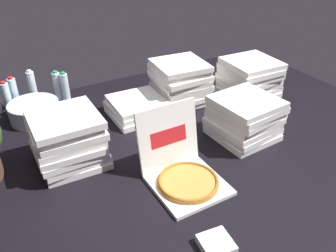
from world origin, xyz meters
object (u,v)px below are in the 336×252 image
(pizza_stack_right_mid, at_px, (249,80))
(water_bottle_3, at_px, (58,88))
(water_bottle_4, at_px, (65,89))
(water_bottle_2, at_px, (32,87))
(pizza_stack_left_mid, at_px, (180,82))
(open_pizza_box, at_px, (183,171))
(water_bottle_1, at_px, (7,99))
(pizza_stack_center_far, at_px, (245,118))
(pizza_stack_left_far, at_px, (68,139))
(water_bottle_0, at_px, (14,94))
(napkin_pile, at_px, (216,244))
(pizza_stack_right_near, at_px, (137,107))
(ice_bucket, at_px, (35,111))

(pizza_stack_right_mid, height_order, water_bottle_3, pizza_stack_right_mid)
(water_bottle_4, bearing_deg, water_bottle_2, 141.18)
(pizza_stack_left_mid, bearing_deg, water_bottle_3, 151.49)
(open_pizza_box, height_order, water_bottle_1, open_pizza_box)
(pizza_stack_center_far, bearing_deg, water_bottle_3, 129.86)
(pizza_stack_left_far, distance_m, water_bottle_2, 0.89)
(water_bottle_0, height_order, water_bottle_4, same)
(pizza_stack_center_far, relative_size, pizza_stack_left_mid, 1.03)
(napkin_pile, bearing_deg, water_bottle_4, 95.69)
(pizza_stack_right_near, bearing_deg, water_bottle_4, 132.16)
(pizza_stack_right_mid, height_order, pizza_stack_center_far, pizza_stack_right_mid)
(napkin_pile, bearing_deg, pizza_stack_left_mid, 64.61)
(ice_bucket, relative_size, napkin_pile, 2.50)
(pizza_stack_left_far, height_order, water_bottle_1, pizza_stack_left_far)
(pizza_stack_left_far, bearing_deg, pizza_stack_right_near, 28.11)
(pizza_stack_center_far, bearing_deg, pizza_stack_right_mid, 45.92)
(pizza_stack_left_far, xyz_separation_m, water_bottle_2, (-0.01, 0.89, -0.03))
(pizza_stack_center_far, bearing_deg, open_pizza_box, -162.41)
(water_bottle_3, relative_size, water_bottle_4, 1.00)
(pizza_stack_right_near, bearing_deg, water_bottle_1, 149.21)
(pizza_stack_center_far, height_order, water_bottle_0, pizza_stack_center_far)
(pizza_stack_left_mid, relative_size, water_bottle_3, 1.59)
(pizza_stack_center_far, bearing_deg, pizza_stack_left_mid, 97.86)
(open_pizza_box, height_order, water_bottle_2, open_pizza_box)
(pizza_stack_left_mid, relative_size, ice_bucket, 1.19)
(water_bottle_2, xyz_separation_m, water_bottle_4, (0.20, -0.16, 0.00))
(water_bottle_1, bearing_deg, pizza_stack_center_far, -40.37)
(water_bottle_0, distance_m, water_bottle_1, 0.08)
(pizza_stack_left_far, bearing_deg, water_bottle_3, 79.16)
(water_bottle_0, bearing_deg, pizza_stack_left_far, -79.68)
(pizza_stack_right_near, relative_size, water_bottle_3, 1.51)
(pizza_stack_left_mid, bearing_deg, pizza_stack_left_far, -160.29)
(ice_bucket, bearing_deg, pizza_stack_right_near, -25.04)
(pizza_stack_right_mid, bearing_deg, water_bottle_2, 151.58)
(ice_bucket, relative_size, water_bottle_4, 1.34)
(water_bottle_3, bearing_deg, pizza_stack_left_mid, -28.51)
(pizza_stack_left_mid, distance_m, water_bottle_1, 1.24)
(open_pizza_box, xyz_separation_m, pizza_stack_left_far, (-0.47, 0.47, 0.09))
(pizza_stack_left_far, distance_m, pizza_stack_right_near, 0.66)
(open_pizza_box, xyz_separation_m, water_bottle_4, (-0.28, 1.20, 0.05))
(pizza_stack_center_far, xyz_separation_m, pizza_stack_left_far, (-1.04, 0.29, 0.02))
(pizza_stack_right_near, height_order, ice_bucket, ice_bucket)
(open_pizza_box, relative_size, water_bottle_3, 1.71)
(open_pizza_box, xyz_separation_m, water_bottle_0, (-0.62, 1.30, 0.05))
(ice_bucket, bearing_deg, water_bottle_1, 129.98)
(water_bottle_0, relative_size, water_bottle_2, 1.00)
(napkin_pile, bearing_deg, water_bottle_1, 108.43)
(open_pizza_box, xyz_separation_m, pizza_stack_center_far, (0.57, 0.18, 0.07))
(pizza_stack_right_mid, bearing_deg, pizza_stack_right_near, 167.21)
(pizza_stack_right_mid, xyz_separation_m, water_bottle_3, (-1.28, 0.67, -0.03))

